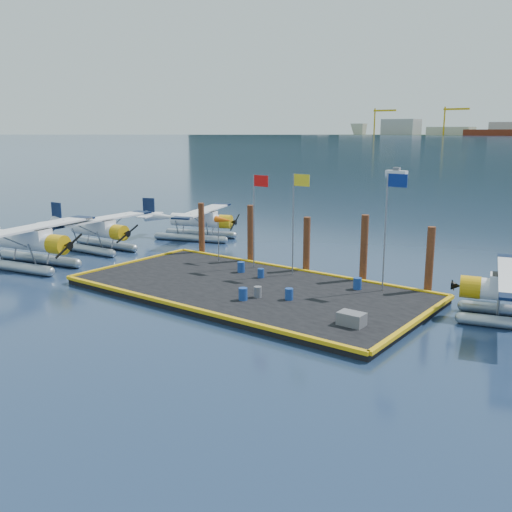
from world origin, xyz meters
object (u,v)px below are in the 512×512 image
at_px(drum_5, 261,273).
at_px(crate, 352,319).
at_px(drum_3, 243,294).
at_px(piling_1, 251,236).
at_px(drum_1, 258,292).
at_px(seaplane_b, 98,232).
at_px(piling_3, 364,251).
at_px(seaplane_a, 28,244).
at_px(drum_0, 241,267).
at_px(drum_2, 289,294).
at_px(piling_0, 202,230).
at_px(piling_2, 307,247).
at_px(piling_4, 430,262).
at_px(flagpole_red, 256,207).
at_px(flagpole_yellow, 296,209).
at_px(drum_4, 357,284).
at_px(windsock, 224,221).
at_px(flagpole_blue, 389,215).
at_px(seaplane_c, 199,222).

height_order(drum_5, crate, crate).
bearing_deg(drum_3, piling_1, 125.09).
bearing_deg(piling_1, drum_1, -50.02).
xyz_separation_m(seaplane_b, piling_3, (20.98, 3.11, 0.66)).
height_order(drum_1, piling_3, piling_3).
xyz_separation_m(seaplane_a, drum_0, (13.22, 6.44, -0.92)).
bearing_deg(drum_2, piling_0, 152.40).
relative_size(drum_1, piling_2, 0.16).
xyz_separation_m(seaplane_a, piling_0, (7.14, 9.46, 0.35)).
xyz_separation_m(seaplane_b, drum_5, (15.86, -0.27, -0.81)).
relative_size(drum_1, drum_2, 0.97).
relative_size(crate, piling_0, 0.30).
bearing_deg(piling_4, drum_0, -164.52).
bearing_deg(piling_2, seaplane_b, -169.63).
bearing_deg(flagpole_red, flagpole_yellow, 0.00).
height_order(drum_1, piling_1, piling_1).
relative_size(drum_2, drum_4, 0.93).
bearing_deg(piling_4, drum_2, -130.13).
height_order(seaplane_a, drum_3, seaplane_a).
height_order(flagpole_red, piling_1, flagpole_red).
distance_m(windsock, piling_1, 2.21).
relative_size(crate, flagpole_yellow, 0.19).
xyz_separation_m(drum_2, drum_3, (-1.90, -1.52, 0.02)).
bearing_deg(flagpole_red, piling_1, 136.85).
height_order(seaplane_a, crate, seaplane_a).
bearing_deg(drum_4, drum_1, -127.27).
bearing_deg(flagpole_blue, seaplane_b, -176.28).
height_order(seaplane_b, drum_4, seaplane_b).
bearing_deg(flagpole_yellow, piling_2, 97.21).
bearing_deg(piling_1, flagpole_blue, -8.51).
height_order(drum_3, drum_4, same).
distance_m(piling_1, piling_3, 8.50).
height_order(seaplane_c, piling_4, piling_4).
bearing_deg(crate, seaplane_a, -175.89).
distance_m(drum_3, piling_0, 12.60).
bearing_deg(windsock, seaplane_c, 141.40).
relative_size(seaplane_a, seaplane_c, 1.14).
xyz_separation_m(drum_4, piling_0, (-13.75, 2.17, 1.27)).
distance_m(drum_1, drum_3, 0.93).
bearing_deg(drum_3, seaplane_c, 139.21).
xyz_separation_m(seaplane_a, piling_3, (20.14, 9.46, 0.50)).
distance_m(drum_2, piling_2, 6.88).
bearing_deg(seaplane_b, drum_2, 78.11).
distance_m(piling_0, piling_1, 4.50).
distance_m(flagpole_red, piling_2, 4.07).
relative_size(drum_4, piling_4, 0.16).
bearing_deg(seaplane_b, flagpole_blue, 90.63).
height_order(seaplane_b, drum_3, seaplane_b).
height_order(drum_0, piling_3, piling_3).
bearing_deg(piling_0, flagpole_yellow, -9.86).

